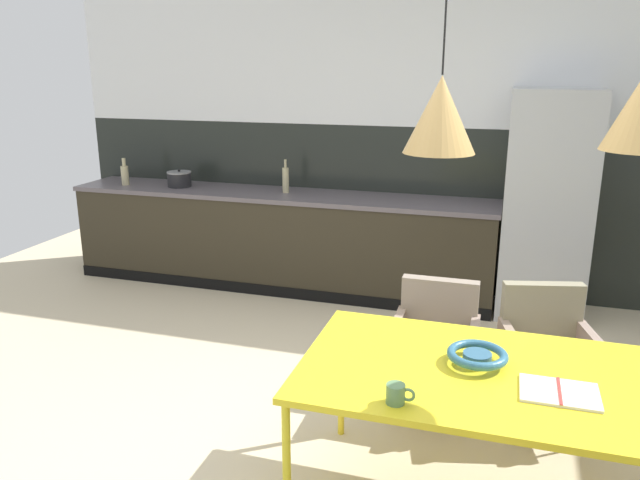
% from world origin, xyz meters
% --- Properties ---
extents(ground_plane, '(9.15, 9.15, 0.00)m').
position_xyz_m(ground_plane, '(0.00, 0.00, 0.00)').
color(ground_plane, beige).
extents(back_wall_splashback_dark, '(7.04, 0.12, 1.48)m').
position_xyz_m(back_wall_splashback_dark, '(0.00, 2.80, 0.74)').
color(back_wall_splashback_dark, black).
rests_on(back_wall_splashback_dark, ground).
extents(back_wall_panel_upper, '(7.04, 0.12, 1.48)m').
position_xyz_m(back_wall_panel_upper, '(0.00, 2.80, 2.22)').
color(back_wall_panel_upper, white).
rests_on(back_wall_panel_upper, back_wall_splashback_dark).
extents(kitchen_counter, '(3.92, 0.63, 0.89)m').
position_xyz_m(kitchen_counter, '(-1.42, 2.44, 0.44)').
color(kitchen_counter, '#2F291C').
rests_on(kitchen_counter, ground).
extents(refrigerator_column, '(0.67, 0.60, 1.83)m').
position_xyz_m(refrigerator_column, '(0.88, 2.44, 0.92)').
color(refrigerator_column, '#ADAFB2').
rests_on(refrigerator_column, ground).
extents(dining_table, '(1.84, 0.96, 0.73)m').
position_xyz_m(dining_table, '(0.65, -0.19, 0.69)').
color(dining_table, yellow).
rests_on(dining_table, ground).
extents(armchair_far_side, '(0.49, 0.47, 0.77)m').
position_xyz_m(armchair_far_side, '(0.23, 0.71, 0.49)').
color(armchair_far_side, gray).
rests_on(armchair_far_side, ground).
extents(armchair_facing_counter, '(0.58, 0.57, 0.80)m').
position_xyz_m(armchair_facing_counter, '(0.84, 0.74, 0.51)').
color(armchair_facing_counter, gray).
rests_on(armchair_facing_counter, ground).
extents(fruit_bowl, '(0.27, 0.27, 0.07)m').
position_xyz_m(fruit_bowl, '(0.49, -0.13, 0.77)').
color(fruit_bowl, '#33607F').
rests_on(fruit_bowl, dining_table).
extents(open_book, '(0.31, 0.23, 0.02)m').
position_xyz_m(open_book, '(0.83, -0.29, 0.73)').
color(open_book, white).
rests_on(open_book, dining_table).
extents(mug_dark_espresso, '(0.12, 0.08, 0.08)m').
position_xyz_m(mug_dark_espresso, '(0.21, -0.55, 0.77)').
color(mug_dark_espresso, '#5B8456').
rests_on(mug_dark_espresso, dining_table).
extents(cooking_pot, '(0.23, 0.23, 0.17)m').
position_xyz_m(cooking_pot, '(-2.42, 2.43, 0.96)').
color(cooking_pot, black).
rests_on(cooking_pot, kitchen_counter).
extents(bottle_vinegar_dark, '(0.06, 0.06, 0.30)m').
position_xyz_m(bottle_vinegar_dark, '(-1.35, 2.46, 1.01)').
color(bottle_vinegar_dark, tan).
rests_on(bottle_vinegar_dark, kitchen_counter).
extents(bottle_spice_small, '(0.07, 0.07, 0.26)m').
position_xyz_m(bottle_spice_small, '(-2.96, 2.35, 0.99)').
color(bottle_spice_small, tan).
rests_on(bottle_spice_small, kitchen_counter).
extents(pendant_lamp_over_table_near, '(0.29, 0.29, 1.24)m').
position_xyz_m(pendant_lamp_over_table_near, '(0.28, -0.20, 1.82)').
color(pendant_lamp_over_table_near, black).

